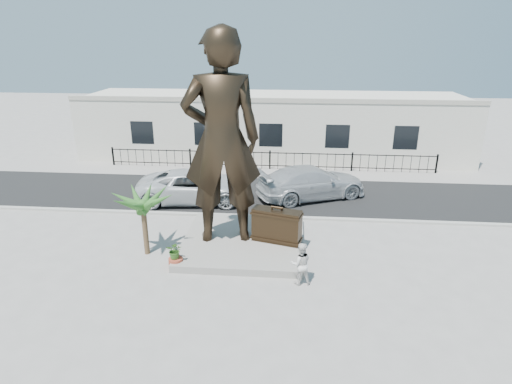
# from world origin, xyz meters

# --- Properties ---
(ground) EXTENTS (100.00, 100.00, 0.00)m
(ground) POSITION_xyz_m (0.00, 0.00, 0.00)
(ground) COLOR #9E9991
(ground) RESTS_ON ground
(street) EXTENTS (40.00, 7.00, 0.01)m
(street) POSITION_xyz_m (0.00, 8.00, 0.01)
(street) COLOR black
(street) RESTS_ON ground
(curb) EXTENTS (40.00, 0.25, 0.12)m
(curb) POSITION_xyz_m (0.00, 4.50, 0.06)
(curb) COLOR #A5A399
(curb) RESTS_ON ground
(far_sidewalk) EXTENTS (40.00, 2.50, 0.02)m
(far_sidewalk) POSITION_xyz_m (0.00, 12.00, 0.01)
(far_sidewalk) COLOR #9E9991
(far_sidewalk) RESTS_ON ground
(plinth) EXTENTS (5.20, 5.20, 0.30)m
(plinth) POSITION_xyz_m (-0.50, 1.50, 0.15)
(plinth) COLOR gray
(plinth) RESTS_ON ground
(fence) EXTENTS (22.00, 0.10, 1.20)m
(fence) POSITION_xyz_m (0.00, 12.80, 0.60)
(fence) COLOR black
(fence) RESTS_ON ground
(building) EXTENTS (28.00, 7.00, 4.40)m
(building) POSITION_xyz_m (0.00, 17.00, 2.20)
(building) COLOR silver
(building) RESTS_ON ground
(statue) EXTENTS (3.53, 2.67, 8.73)m
(statue) POSITION_xyz_m (-1.36, 1.56, 4.67)
(statue) COLOR black
(statue) RESTS_ON plinth
(suitcase) EXTENTS (2.16, 1.19, 1.45)m
(suitcase) POSITION_xyz_m (0.94, 1.38, 1.03)
(suitcase) COLOR black
(suitcase) RESTS_ON plinth
(tourist) EXTENTS (0.88, 0.74, 1.63)m
(tourist) POSITION_xyz_m (1.93, -1.36, 0.82)
(tourist) COLOR silver
(tourist) RESTS_ON ground
(car_white) EXTENTS (6.39, 3.40, 1.71)m
(car_white) POSITION_xyz_m (-3.74, 6.50, 0.86)
(car_white) COLOR silver
(car_white) RESTS_ON street
(car_silver) EXTENTS (6.66, 4.80, 1.79)m
(car_silver) POSITION_xyz_m (2.62, 7.61, 0.91)
(car_silver) COLOR #AAADAF
(car_silver) RESTS_ON street
(worker) EXTENTS (1.36, 1.05, 1.85)m
(worker) POSITION_xyz_m (-2.03, 11.69, 0.95)
(worker) COLOR #EB500C
(worker) RESTS_ON far_sidewalk
(palm_tree) EXTENTS (1.80, 1.80, 3.20)m
(palm_tree) POSITION_xyz_m (-4.45, 0.38, 0.00)
(palm_tree) COLOR #2A5920
(palm_tree) RESTS_ON ground
(planter) EXTENTS (0.56, 0.56, 0.40)m
(planter) POSITION_xyz_m (-2.95, -0.64, 0.20)
(planter) COLOR #A03F2A
(planter) RESTS_ON ground
(shrub) EXTENTS (0.65, 0.57, 0.69)m
(shrub) POSITION_xyz_m (-2.95, -0.64, 0.75)
(shrub) COLOR #33611F
(shrub) RESTS_ON planter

